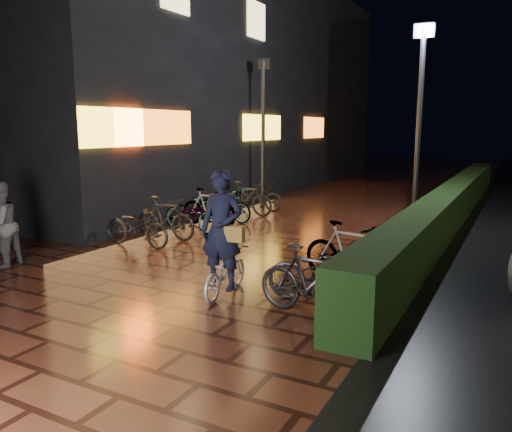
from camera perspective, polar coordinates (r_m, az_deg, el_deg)
The scene contains 11 objects.
ground at distance 9.14m, azimuth -6.12°, elevation -6.48°, with size 80.00×80.00×0.00m, color #381911.
hedge at distance 15.45m, azimuth 21.74°, elevation 1.55°, with size 0.70×20.00×1.00m, color black.
bystander_person at distance 10.44m, azimuth -27.22°, elevation -0.89°, with size 0.79×0.61×1.62m, color #4F4E51.
storefront_block at distance 23.73m, azimuth -9.78°, elevation 14.52°, with size 12.09×22.00×9.00m.
lamp_post_hedge at distance 13.51m, azimuth 18.15°, elevation 10.51°, with size 0.49×0.15×5.12m.
lamp_post_sf at distance 16.98m, azimuth 0.83°, elevation 10.26°, with size 0.46×0.18×4.83m.
cyclist at distance 7.72m, azimuth -3.76°, elevation -3.88°, with size 0.74×1.42×1.98m.
traffic_barrier at distance 9.01m, azimuth 14.60°, elevation -4.72°, with size 0.53×1.72×0.69m.
cart_assembly at distance 12.72m, azimuth 19.49°, elevation -0.12°, with size 0.54×0.51×0.92m.
parked_bikes_storefront at distance 13.37m, azimuth -5.42°, elevation 0.89°, with size 1.92×6.29×1.01m.
parked_bikes_hedge at distance 7.72m, azimuth 8.35°, elevation -5.89°, with size 1.82×2.63×1.01m.
Camera 1 is at (4.97, -7.22, 2.59)m, focal length 35.00 mm.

